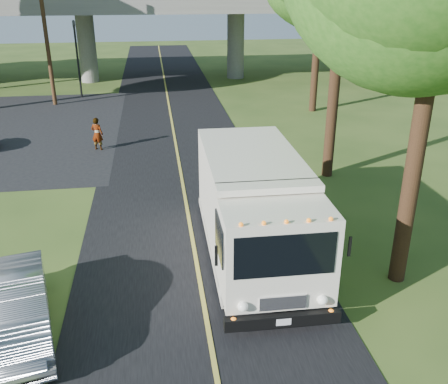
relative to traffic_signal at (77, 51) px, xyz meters
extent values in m
plane|color=#36501C|center=(6.00, -26.00, -3.20)|extent=(120.00, 120.00, 0.00)
cube|color=black|center=(6.00, -16.00, -3.19)|extent=(7.00, 90.00, 0.02)
cube|color=gold|center=(6.00, -16.00, -3.17)|extent=(0.12, 90.00, 0.01)
cube|color=slate|center=(6.00, 6.00, 2.80)|extent=(50.00, 9.00, 1.20)
cylinder|color=slate|center=(0.00, 6.00, -0.50)|extent=(1.40, 1.40, 5.40)
cylinder|color=slate|center=(12.00, 6.00, -0.50)|extent=(1.40, 1.40, 5.40)
cylinder|color=slate|center=(24.00, 6.00, -0.50)|extent=(1.40, 1.40, 5.40)
cylinder|color=black|center=(0.00, 0.00, -0.60)|extent=(0.14, 0.14, 5.20)
imported|color=black|center=(0.00, 0.00, 1.40)|extent=(0.18, 0.22, 1.10)
cylinder|color=#472D19|center=(-1.50, -2.00, 1.30)|extent=(0.26, 0.26, 9.00)
cylinder|color=#382314|center=(11.50, -25.00, 0.30)|extent=(0.44, 0.44, 7.00)
cylinder|color=#382314|center=(12.20, -17.00, 0.65)|extent=(0.44, 0.44, 7.70)
cylinder|color=#382314|center=(15.00, -6.00, 0.13)|extent=(0.44, 0.44, 6.65)
cube|color=silver|center=(7.75, -22.39, -1.34)|extent=(2.70, 4.90, 2.50)
cube|color=silver|center=(7.72, -25.82, -1.45)|extent=(2.68, 2.02, 2.27)
cube|color=black|center=(7.71, -26.80, -1.09)|extent=(2.33, 0.11, 1.05)
cube|color=black|center=(7.71, -26.91, -2.78)|extent=(2.77, 0.22, 0.31)
cube|color=silver|center=(7.74, -22.83, -2.87)|extent=(2.72, 6.45, 0.20)
cylinder|color=black|center=(6.59, -25.59, -2.70)|extent=(0.32, 1.00, 1.00)
cylinder|color=black|center=(8.85, -25.61, -2.70)|extent=(0.32, 1.00, 1.00)
cylinder|color=black|center=(6.63, -20.93, -2.70)|extent=(0.32, 1.00, 1.00)
cylinder|color=black|center=(8.89, -20.95, -2.70)|extent=(0.32, 1.00, 1.00)
imported|color=gray|center=(1.53, -26.00, -2.49)|extent=(2.49, 4.55, 1.42)
imported|color=gray|center=(2.20, -12.12, -2.39)|extent=(0.69, 0.58, 1.62)
camera|label=1|loc=(5.00, -36.15, 4.58)|focal=40.00mm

